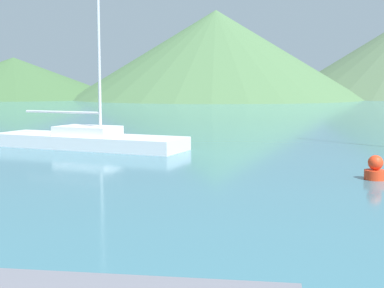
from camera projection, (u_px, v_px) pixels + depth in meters
sailboat_inner at (88, 139)px, 21.44m from camera, size 8.06×6.02×8.57m
buoy_marker at (375, 170)px, 14.33m from camera, size 0.58×0.58×0.66m
hill_central at (14, 78)px, 94.48m from camera, size 38.53×38.53×7.19m
hill_east at (216, 55)px, 91.00m from camera, size 49.40×49.40×14.98m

